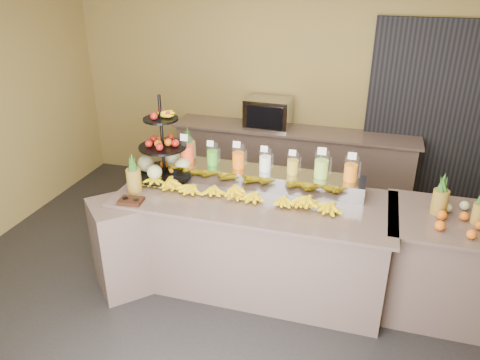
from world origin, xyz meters
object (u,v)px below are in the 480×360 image
at_px(fruit_stand, 167,158).
at_px(oven_warmer, 268,113).
at_px(pitcher_tray, 265,178).
at_px(banana_heap, 236,190).
at_px(right_fruit_pile, 457,216).
at_px(condiment_caddy, 131,201).

distance_m(fruit_stand, oven_warmer, 1.87).
xyz_separation_m(pitcher_tray, banana_heap, (-0.19, -0.29, -0.02)).
distance_m(pitcher_tray, fruit_stand, 0.96).
bearing_deg(fruit_stand, right_fruit_pile, 11.02).
relative_size(right_fruit_pile, oven_warmer, 0.72).
xyz_separation_m(banana_heap, condiment_caddy, (-0.86, -0.38, -0.04)).
height_order(banana_heap, fruit_stand, fruit_stand).
distance_m(banana_heap, condiment_caddy, 0.94).
height_order(right_fruit_pile, oven_warmer, oven_warmer).
xyz_separation_m(right_fruit_pile, oven_warmer, (-2.02, 1.92, 0.12)).
distance_m(banana_heap, right_fruit_pile, 1.85).
xyz_separation_m(banana_heap, right_fruit_pile, (1.85, 0.05, 0.01)).
bearing_deg(right_fruit_pile, fruit_stand, 176.90).
bearing_deg(pitcher_tray, banana_heap, -123.14).
distance_m(banana_heap, oven_warmer, 1.98).
xyz_separation_m(banana_heap, fruit_stand, (-0.76, 0.19, 0.15)).
bearing_deg(banana_heap, condiment_caddy, -155.89).
height_order(banana_heap, right_fruit_pile, right_fruit_pile).
distance_m(pitcher_tray, banana_heap, 0.35).
xyz_separation_m(pitcher_tray, oven_warmer, (-0.36, 1.67, 0.11)).
xyz_separation_m(banana_heap, oven_warmer, (-0.17, 1.96, 0.13)).
height_order(banana_heap, oven_warmer, oven_warmer).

